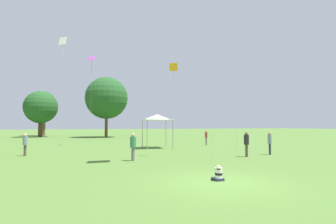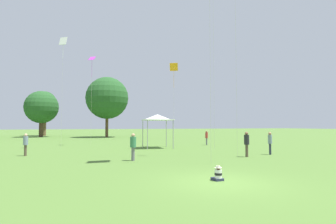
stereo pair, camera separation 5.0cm
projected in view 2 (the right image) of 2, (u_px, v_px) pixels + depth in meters
The scene contains 14 objects.
ground_plane at pixel (221, 182), 10.10m from camera, with size 300.00×300.00×0.00m, color #4C702D.
seated_toddler at pixel (218, 174), 10.44m from camera, with size 0.38×0.46×0.59m.
person_standing_2 at pixel (26, 143), 18.94m from camera, with size 0.46×0.46×1.61m.
person_standing_3 at pixel (270, 141), 19.73m from camera, with size 0.31×0.31×1.70m.
person_standing_4 at pixel (133, 145), 16.35m from camera, with size 0.50×0.50×1.70m.
person_standing_5 at pixel (207, 136), 29.25m from camera, with size 0.42×0.42×1.62m.
person_standing_7 at pixel (247, 142), 18.32m from camera, with size 0.38×0.38×1.76m.
canopy_tent at pixel (157, 118), 25.65m from camera, with size 2.94×2.94×3.27m.
kite_0 at pixel (92, 63), 29.35m from camera, with size 0.88×0.83×9.98m.
kite_1 at pixel (174, 70), 27.56m from camera, with size 0.94×0.74×8.74m.
kite_2 at pixel (63, 46), 25.52m from camera, with size 0.78×0.65×10.84m.
distant_tree_1 at pixel (45, 103), 56.21m from camera, with size 4.81×4.81×9.55m.
distant_tree_2 at pixel (107, 98), 49.07m from camera, with size 7.87×7.87×11.27m.
distant_tree_3 at pixel (42, 107), 50.04m from camera, with size 6.19×6.19×8.79m.
Camera 2 is at (-5.42, -8.91, 2.20)m, focal length 28.00 mm.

